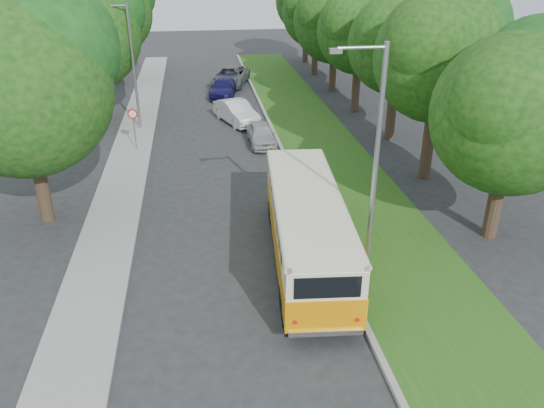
{
  "coord_description": "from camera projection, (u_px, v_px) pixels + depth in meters",
  "views": [
    {
      "loc": [
        -1.02,
        -16.97,
        10.33
      ],
      "look_at": [
        1.6,
        1.05,
        1.5
      ],
      "focal_mm": 35.0,
      "sensor_mm": 36.0,
      "label": 1
    }
  ],
  "objects": [
    {
      "name": "grass_verge",
      "position": [
        351.0,
        189.0,
        24.95
      ],
      "size": [
        4.5,
        70.0,
        0.13
      ],
      "primitive_type": "cube",
      "color": "#2B5416",
      "rests_on": "ground"
    },
    {
      "name": "lamppost_near",
      "position": [
        373.0,
        164.0,
        16.16
      ],
      "size": [
        1.71,
        0.16,
        8.0
      ],
      "color": "gray",
      "rests_on": "ground"
    },
    {
      "name": "vintage_bus",
      "position": [
        307.0,
        229.0,
        18.68
      ],
      "size": [
        3.16,
        9.46,
        2.76
      ],
      "primitive_type": null,
      "rotation": [
        0.0,
        0.0,
        -0.08
      ],
      "color": "orange",
      "rests_on": "ground"
    },
    {
      "name": "car_grey",
      "position": [
        231.0,
        76.0,
        43.74
      ],
      "size": [
        3.88,
        5.84,
        1.49
      ],
      "primitive_type": "imported",
      "rotation": [
        0.0,
        0.0,
        -0.29
      ],
      "color": "slate",
      "rests_on": "ground"
    },
    {
      "name": "car_blue",
      "position": [
        223.0,
        88.0,
        40.55
      ],
      "size": [
        2.56,
        4.72,
        1.3
      ],
      "primitive_type": "imported",
      "rotation": [
        0.0,
        0.0,
        -0.17
      ],
      "color": "#13124F",
      "rests_on": "ground"
    },
    {
      "name": "lamppost_far",
      "position": [
        131.0,
        63.0,
        31.59
      ],
      "size": [
        1.71,
        0.16,
        7.5
      ],
      "color": "gray",
      "rests_on": "ground"
    },
    {
      "name": "ground",
      "position": [
        234.0,
        255.0,
        19.75
      ],
      "size": [
        120.0,
        120.0,
        0.0
      ],
      "primitive_type": "plane",
      "color": "#28282B",
      "rests_on": "ground"
    },
    {
      "name": "sidewalk",
      "position": [
        117.0,
        204.0,
        23.55
      ],
      "size": [
        2.2,
        70.0,
        0.12
      ],
      "primitive_type": "cube",
      "color": "gray",
      "rests_on": "ground"
    },
    {
      "name": "warning_sign",
      "position": [
        133.0,
        122.0,
        29.08
      ],
      "size": [
        0.56,
        0.1,
        2.5
      ],
      "color": "gray",
      "rests_on": "ground"
    },
    {
      "name": "curb",
      "position": [
        302.0,
        192.0,
        24.64
      ],
      "size": [
        0.2,
        70.0,
        0.15
      ],
      "primitive_type": "cube",
      "color": "gray",
      "rests_on": "ground"
    },
    {
      "name": "car_white",
      "position": [
        237.0,
        112.0,
        34.32
      ],
      "size": [
        2.94,
        4.61,
        1.43
      ],
      "primitive_type": "imported",
      "rotation": [
        0.0,
        0.0,
        0.36
      ],
      "color": "silver",
      "rests_on": "ground"
    },
    {
      "name": "treeline",
      "position": [
        258.0,
        25.0,
        33.59
      ],
      "size": [
        24.27,
        41.91,
        9.46
      ],
      "color": "#332319",
      "rests_on": "ground"
    },
    {
      "name": "car_silver",
      "position": [
        261.0,
        134.0,
        30.59
      ],
      "size": [
        1.53,
        3.67,
        1.24
      ],
      "primitive_type": "imported",
      "rotation": [
        0.0,
        0.0,
        0.02
      ],
      "color": "#AFB0B4",
      "rests_on": "ground"
    }
  ]
}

